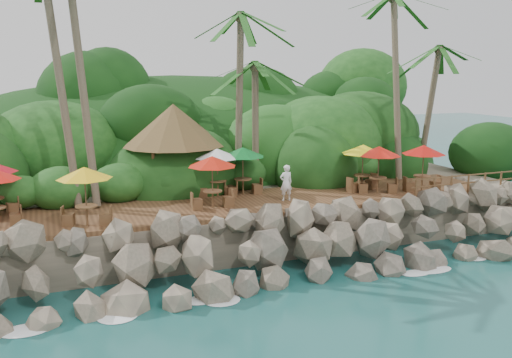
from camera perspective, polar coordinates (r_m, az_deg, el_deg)
name	(u,v)px	position (r m, az deg, el deg)	size (l,w,h in m)	color
ground	(310,289)	(22.76, 5.60, -11.23)	(140.00, 140.00, 0.00)	#19514F
land_base	(201,186)	(36.81, -5.66, -0.74)	(32.00, 25.20, 2.10)	gray
jungle_hill	(176,181)	(44.15, -8.27, -0.17)	(44.80, 28.00, 15.40)	#143811
seawall	(290,247)	(24.04, 3.49, -7.02)	(29.00, 4.00, 2.30)	gray
terrace	(256,203)	(27.29, 0.00, -2.47)	(26.00, 5.00, 0.20)	brown
jungle_foliage	(206,205)	(36.11, -5.20, -2.68)	(44.00, 16.00, 12.00)	#143811
foam_line	(307,286)	(22.99, 5.26, -10.90)	(25.20, 0.80, 0.06)	white
palms	(259,9)	(29.61, 0.29, 17.07)	(27.19, 7.00, 12.41)	brown
palapa	(174,125)	(29.42, -8.49, 5.51)	(5.36, 5.36, 4.60)	brown
dining_clusters	(226,162)	(26.44, -3.14, 1.80)	(23.13, 5.31, 2.46)	brown
railing	(468,181)	(30.96, 21.03, -0.24)	(7.20, 0.10, 1.00)	brown
waiter	(286,183)	(27.17, 3.11, -0.39)	(0.65, 0.43, 1.80)	white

